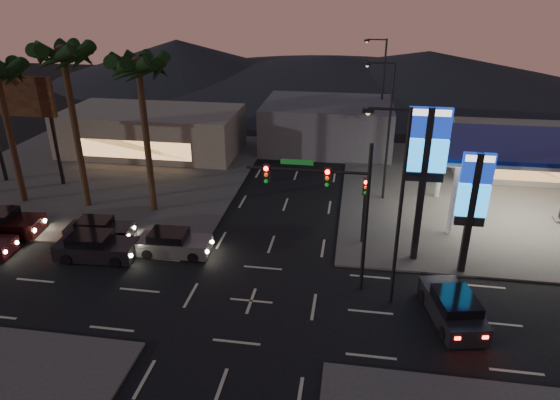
% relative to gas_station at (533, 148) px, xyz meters
% --- Properties ---
extents(ground, '(140.00, 140.00, 0.00)m').
position_rel_gas_station_xyz_m(ground, '(-16.00, -12.00, -5.08)').
color(ground, black).
rests_on(ground, ground).
extents(corner_lot_ne, '(24.00, 24.00, 0.12)m').
position_rel_gas_station_xyz_m(corner_lot_ne, '(0.00, 4.00, -5.02)').
color(corner_lot_ne, '#47443F').
rests_on(corner_lot_ne, ground).
extents(corner_lot_nw, '(24.00, 24.00, 0.12)m').
position_rel_gas_station_xyz_m(corner_lot_nw, '(-32.00, 4.00, -5.02)').
color(corner_lot_nw, '#47443F').
rests_on(corner_lot_nw, ground).
extents(gas_station, '(12.20, 8.20, 5.47)m').
position_rel_gas_station_xyz_m(gas_station, '(0.00, 0.00, 0.00)').
color(gas_station, silver).
rests_on(gas_station, ground).
extents(convenience_store, '(10.00, 6.00, 4.00)m').
position_rel_gas_station_xyz_m(convenience_store, '(2.00, 9.00, -3.08)').
color(convenience_store, '#726B5B').
rests_on(convenience_store, ground).
extents(pylon_sign_tall, '(2.20, 0.35, 9.00)m').
position_rel_gas_station_xyz_m(pylon_sign_tall, '(-7.50, -6.50, 1.31)').
color(pylon_sign_tall, black).
rests_on(pylon_sign_tall, ground).
extents(pylon_sign_short, '(1.60, 0.35, 7.00)m').
position_rel_gas_station_xyz_m(pylon_sign_short, '(-5.00, -7.50, -0.42)').
color(pylon_sign_short, black).
rests_on(pylon_sign_short, ground).
extents(traffic_signal_mast, '(6.10, 0.39, 8.00)m').
position_rel_gas_station_xyz_m(traffic_signal_mast, '(-12.24, -10.01, 0.15)').
color(traffic_signal_mast, black).
rests_on(traffic_signal_mast, ground).
extents(pedestal_signal, '(0.32, 0.39, 4.30)m').
position_rel_gas_station_xyz_m(pedestal_signal, '(-10.50, -5.02, -2.16)').
color(pedestal_signal, black).
rests_on(pedestal_signal, ground).
extents(streetlight_near, '(2.14, 0.25, 10.00)m').
position_rel_gas_station_xyz_m(streetlight_near, '(-9.21, -11.00, 0.64)').
color(streetlight_near, black).
rests_on(streetlight_near, ground).
extents(streetlight_mid, '(2.14, 0.25, 10.00)m').
position_rel_gas_station_xyz_m(streetlight_mid, '(-9.21, 2.00, 0.64)').
color(streetlight_mid, black).
rests_on(streetlight_mid, ground).
extents(streetlight_far, '(2.14, 0.25, 10.00)m').
position_rel_gas_station_xyz_m(streetlight_far, '(-9.21, 16.00, 0.64)').
color(streetlight_far, black).
rests_on(streetlight_far, ground).
extents(palm_a, '(4.41, 4.41, 10.86)m').
position_rel_gas_station_xyz_m(palm_a, '(-25.00, -2.50, 4.35)').
color(palm_a, black).
rests_on(palm_a, ground).
extents(palm_b, '(4.41, 4.41, 11.46)m').
position_rel_gas_station_xyz_m(palm_b, '(-30.00, -2.50, 4.89)').
color(palm_b, black).
rests_on(palm_b, ground).
extents(billboard, '(6.00, 0.30, 8.50)m').
position_rel_gas_station_xyz_m(billboard, '(-36.50, 1.00, 1.25)').
color(billboard, black).
rests_on(billboard, ground).
extents(building_far_west, '(16.00, 8.00, 4.00)m').
position_rel_gas_station_xyz_m(building_far_west, '(-30.00, 10.00, -3.08)').
color(building_far_west, '#726B5B').
rests_on(building_far_west, ground).
extents(building_far_mid, '(12.00, 9.00, 4.40)m').
position_rel_gas_station_xyz_m(building_far_mid, '(-14.00, 14.00, -2.88)').
color(building_far_mid, '#4C4C51').
rests_on(building_far_mid, ground).
extents(hill_left, '(40.00, 40.00, 6.00)m').
position_rel_gas_station_xyz_m(hill_left, '(-41.00, 48.00, -2.08)').
color(hill_left, black).
rests_on(hill_left, ground).
extents(hill_right, '(50.00, 50.00, 5.00)m').
position_rel_gas_station_xyz_m(hill_right, '(-1.00, 48.00, -2.58)').
color(hill_right, black).
rests_on(hill_right, ground).
extents(hill_center, '(60.00, 60.00, 4.00)m').
position_rel_gas_station_xyz_m(hill_center, '(-16.00, 48.00, -3.08)').
color(hill_center, black).
rests_on(hill_center, ground).
extents(car_lane_a_front, '(4.79, 2.19, 1.53)m').
position_rel_gas_station_xyz_m(car_lane_a_front, '(-25.85, -9.18, -4.37)').
color(car_lane_a_front, black).
rests_on(car_lane_a_front, ground).
extents(car_lane_b_front, '(4.49, 2.00, 1.44)m').
position_rel_gas_station_xyz_m(car_lane_b_front, '(-21.57, -8.00, -4.41)').
color(car_lane_b_front, '#595A5C').
rests_on(car_lane_b_front, ground).
extents(car_lane_b_mid, '(4.24, 2.05, 1.34)m').
position_rel_gas_station_xyz_m(car_lane_b_mid, '(-26.81, -6.96, -4.46)').
color(car_lane_b_mid, black).
rests_on(car_lane_b_mid, ground).
extents(car_lane_b_rear, '(5.22, 2.62, 1.65)m').
position_rel_gas_station_xyz_m(car_lane_b_rear, '(-33.26, -7.39, -4.32)').
color(car_lane_b_rear, black).
rests_on(car_lane_b_rear, ground).
extents(suv_station, '(2.81, 4.82, 1.52)m').
position_rel_gas_station_xyz_m(suv_station, '(-6.18, -12.01, -4.38)').
color(suv_station, black).
rests_on(suv_station, ground).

